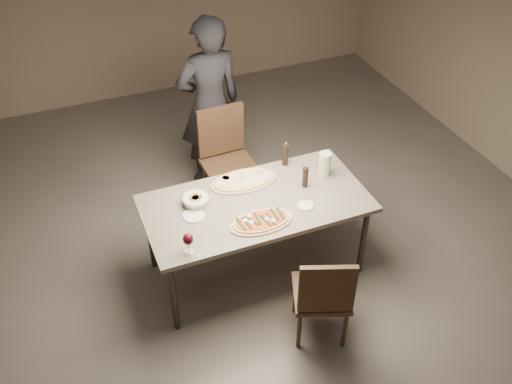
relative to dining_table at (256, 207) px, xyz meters
name	(u,v)px	position (x,y,z in m)	size (l,w,h in m)	color
room	(256,133)	(0.00, 0.00, 0.71)	(7.00, 7.00, 7.00)	#5A544E
dining_table	(256,207)	(0.00, 0.00, 0.00)	(1.80, 0.90, 0.75)	slate
zucchini_pizza	(261,221)	(-0.06, -0.25, 0.07)	(0.51, 0.28, 0.05)	tan
ham_pizza	(244,180)	(0.00, 0.28, 0.07)	(0.58, 0.32, 0.04)	tan
bread_basket	(195,200)	(-0.46, 0.15, 0.10)	(0.21, 0.21, 0.08)	beige
oil_dish	(305,206)	(0.34, -0.20, 0.06)	(0.13, 0.13, 0.01)	white
pepper_mill_left	(305,177)	(0.45, 0.04, 0.15)	(0.05, 0.05, 0.21)	black
pepper_mill_right	(285,154)	(0.43, 0.38, 0.17)	(0.06, 0.06, 0.23)	black
carafe	(325,164)	(0.67, 0.12, 0.17)	(0.10, 0.10, 0.22)	silver
wine_glass	(188,240)	(-0.66, -0.35, 0.18)	(0.08, 0.08, 0.17)	silver
side_plate	(194,216)	(-0.51, 0.02, 0.06)	(0.17, 0.17, 0.01)	white
chair_near	(323,294)	(0.18, -0.87, -0.20)	(0.54, 0.54, 0.88)	#412A1B
chair_far	(226,154)	(0.09, 0.97, -0.13)	(0.49, 0.49, 1.01)	#412A1B
diner	(210,104)	(0.08, 1.38, 0.19)	(0.65, 0.43, 1.78)	black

